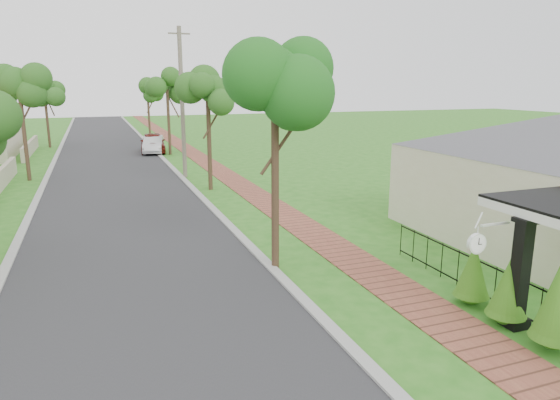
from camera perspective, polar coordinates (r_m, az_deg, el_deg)
ground at (r=10.94m, az=3.39°, el=-15.78°), size 160.00×160.00×0.00m
road at (r=29.23m, az=-18.31°, el=2.03°), size 7.00×120.00×0.02m
kerb_right at (r=29.58m, az=-11.24°, el=2.57°), size 0.30×120.00×0.10m
kerb_left at (r=29.35m, az=-25.43°, el=1.46°), size 0.30×120.00×0.10m
sidewalk at (r=30.09m, az=-6.35°, el=2.92°), size 1.50×120.00×0.03m
porch_post at (r=12.21m, az=25.67°, el=-8.18°), size 0.48×0.48×2.52m
picket_fence at (r=13.29m, az=23.39°, el=-8.95°), size 0.03×8.02×1.00m
street_trees at (r=35.61m, az=-19.14°, el=11.20°), size 10.70×37.65×5.89m
hedge_row at (r=11.75m, az=27.89°, el=-10.49°), size 0.85×4.71×1.99m
parked_car_red at (r=40.81m, az=-14.34°, el=6.36°), size 2.24×4.69×1.54m
parked_car_white at (r=40.41m, az=-14.26°, el=6.15°), size 2.09×4.22×1.33m
near_tree at (r=13.89m, az=-0.58°, el=11.57°), size 2.40×2.40×6.15m
utility_pole at (r=29.16m, az=-11.12°, el=10.84°), size 1.20×0.24×8.38m
station_clock at (r=11.63m, az=21.68°, el=-4.50°), size 1.07×0.13×0.65m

